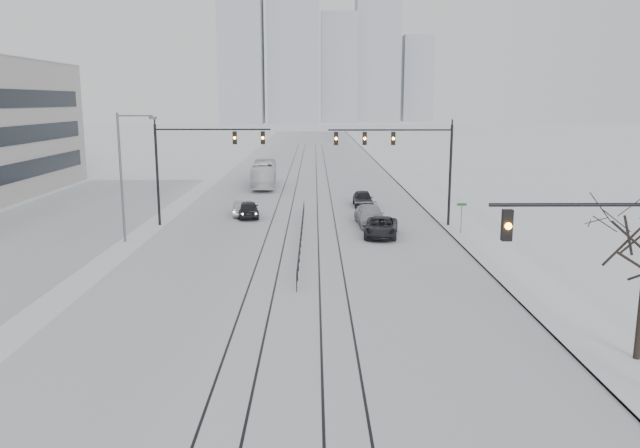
{
  "coord_description": "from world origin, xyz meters",
  "views": [
    {
      "loc": [
        0.94,
        -13.17,
        9.8
      ],
      "look_at": [
        1.23,
        20.13,
        3.2
      ],
      "focal_mm": 35.0,
      "sensor_mm": 36.0,
      "label": 1
    }
  ],
  "objects_px": {
    "sedan_sb_outer": "(243,208)",
    "sedan_nb_front": "(381,227)",
    "sedan_sb_inner": "(248,209)",
    "traffic_mast_near": "(623,268)",
    "box_truck": "(264,175)",
    "sedan_nb_far": "(363,199)",
    "sedan_nb_right": "(370,216)"
  },
  "relations": [
    {
      "from": "traffic_mast_near",
      "to": "sedan_nb_front",
      "type": "xyz_separation_m",
      "value": [
        -4.97,
        25.48,
        -3.86
      ]
    },
    {
      "from": "sedan_nb_front",
      "to": "sedan_nb_far",
      "type": "bearing_deg",
      "value": 100.1
    },
    {
      "from": "sedan_nb_right",
      "to": "box_truck",
      "type": "bearing_deg",
      "value": 111.16
    },
    {
      "from": "sedan_nb_front",
      "to": "sedan_nb_far",
      "type": "xyz_separation_m",
      "value": [
        -0.32,
        13.29,
        0.04
      ]
    },
    {
      "from": "sedan_nb_far",
      "to": "sedan_nb_right",
      "type": "bearing_deg",
      "value": -91.29
    },
    {
      "from": "sedan_nb_far",
      "to": "sedan_sb_inner",
      "type": "bearing_deg",
      "value": -151.74
    },
    {
      "from": "traffic_mast_near",
      "to": "sedan_nb_front",
      "type": "relative_size",
      "value": 1.39
    },
    {
      "from": "sedan_sb_inner",
      "to": "sedan_nb_far",
      "type": "height_order",
      "value": "sedan_nb_far"
    },
    {
      "from": "sedan_sb_inner",
      "to": "sedan_nb_front",
      "type": "xyz_separation_m",
      "value": [
        10.52,
        -7.65,
        -0.03
      ]
    },
    {
      "from": "sedan_nb_right",
      "to": "box_truck",
      "type": "xyz_separation_m",
      "value": [
        -10.25,
        22.24,
        0.72
      ]
    },
    {
      "from": "sedan_nb_right",
      "to": "sedan_nb_far",
      "type": "relative_size",
      "value": 1.22
    },
    {
      "from": "sedan_sb_outer",
      "to": "sedan_nb_right",
      "type": "xyz_separation_m",
      "value": [
        10.65,
        -4.17,
        0.11
      ]
    },
    {
      "from": "sedan_sb_outer",
      "to": "sedan_nb_far",
      "type": "relative_size",
      "value": 0.92
    },
    {
      "from": "box_truck",
      "to": "sedan_sb_outer",
      "type": "bearing_deg",
      "value": 86.61
    },
    {
      "from": "sedan_nb_far",
      "to": "traffic_mast_near",
      "type": "bearing_deg",
      "value": -82.89
    },
    {
      "from": "sedan_sb_inner",
      "to": "box_truck",
      "type": "height_order",
      "value": "box_truck"
    },
    {
      "from": "box_truck",
      "to": "sedan_nb_front",
      "type": "bearing_deg",
      "value": 109.72
    },
    {
      "from": "sedan_sb_outer",
      "to": "sedan_nb_front",
      "type": "bearing_deg",
      "value": 141.82
    },
    {
      "from": "sedan_nb_front",
      "to": "sedan_sb_inner",
      "type": "bearing_deg",
      "value": 152.72
    },
    {
      "from": "traffic_mast_near",
      "to": "sedan_nb_right",
      "type": "bearing_deg",
      "value": 100.24
    },
    {
      "from": "sedan_nb_front",
      "to": "sedan_nb_right",
      "type": "height_order",
      "value": "sedan_nb_right"
    },
    {
      "from": "traffic_mast_near",
      "to": "sedan_sb_inner",
      "type": "bearing_deg",
      "value": 115.07
    },
    {
      "from": "traffic_mast_near",
      "to": "sedan_nb_far",
      "type": "distance_m",
      "value": 39.31
    },
    {
      "from": "sedan_sb_inner",
      "to": "box_truck",
      "type": "xyz_separation_m",
      "value": [
        -0.14,
        18.95,
        0.75
      ]
    },
    {
      "from": "sedan_nb_right",
      "to": "traffic_mast_near",
      "type": "bearing_deg",
      "value": -83.34
    },
    {
      "from": "sedan_sb_inner",
      "to": "sedan_sb_outer",
      "type": "height_order",
      "value": "sedan_sb_inner"
    },
    {
      "from": "sedan_sb_outer",
      "to": "traffic_mast_near",
      "type": "bearing_deg",
      "value": 114.69
    },
    {
      "from": "traffic_mast_near",
      "to": "box_truck",
      "type": "distance_m",
      "value": 54.46
    },
    {
      "from": "sedan_sb_inner",
      "to": "sedan_nb_right",
      "type": "height_order",
      "value": "sedan_nb_right"
    },
    {
      "from": "sedan_nb_far",
      "to": "sedan_nb_front",
      "type": "bearing_deg",
      "value": -89.29
    },
    {
      "from": "sedan_sb_inner",
      "to": "sedan_sb_outer",
      "type": "xyz_separation_m",
      "value": [
        -0.54,
        0.88,
        -0.07
      ]
    },
    {
      "from": "sedan_nb_front",
      "to": "sedan_nb_far",
      "type": "distance_m",
      "value": 13.29
    }
  ]
}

